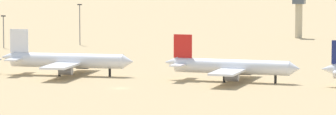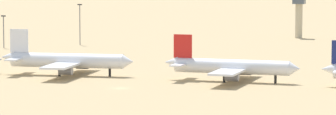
{
  "view_description": "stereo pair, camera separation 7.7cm",
  "coord_description": "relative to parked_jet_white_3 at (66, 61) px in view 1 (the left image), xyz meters",
  "views": [
    {
      "loc": [
        85.45,
        -220.74,
        30.62
      ],
      "look_at": [
        5.39,
        23.51,
        6.0
      ],
      "focal_mm": 98.82,
      "sensor_mm": 36.0,
      "label": 1
    },
    {
      "loc": [
        85.53,
        -220.72,
        30.62
      ],
      "look_at": [
        5.39,
        23.51,
        6.0
      ],
      "focal_mm": 98.82,
      "sensor_mm": 36.0,
      "label": 2
    }
  ],
  "objects": [
    {
      "name": "parked_jet_red_4",
      "position": [
        48.77,
        0.4,
        -0.2
      ],
      "size": [
        38.2,
        31.92,
        12.67
      ],
      "rotation": [
        0.0,
        0.0,
        -0.0
      ],
      "color": "white",
      "rests_on": "ground"
    },
    {
      "name": "ground",
      "position": [
        25.09,
        -21.9,
        -4.35
      ],
      "size": [
        4000.0,
        4000.0,
        0.0
      ],
      "primitive_type": "plane",
      "color": "tan"
    },
    {
      "name": "light_pole_west",
      "position": [
        -62.19,
        78.46,
        3.18
      ],
      "size": [
        1.8,
        0.5,
        12.74
      ],
      "color": "#59595E",
      "rests_on": "ground"
    },
    {
      "name": "control_tower",
      "position": [
        37.91,
        166.09,
        7.43
      ],
      "size": [
        5.2,
        5.2,
        19.52
      ],
      "color": "#C6B793",
      "rests_on": "ground"
    },
    {
      "name": "light_pole_mid",
      "position": [
        -39.56,
        100.64,
        5.18
      ],
      "size": [
        1.8,
        0.5,
        16.62
      ],
      "color": "#59595E",
      "rests_on": "ground"
    },
    {
      "name": "parked_jet_white_3",
      "position": [
        0.0,
        0.0,
        0.0
      ],
      "size": [
        40.18,
        33.99,
        13.26
      ],
      "rotation": [
        0.0,
        0.0,
        0.11
      ],
      "color": "white",
      "rests_on": "ground"
    }
  ]
}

